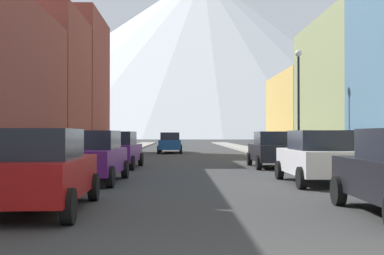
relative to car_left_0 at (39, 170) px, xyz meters
name	(u,v)px	position (x,y,z in m)	size (l,w,h in m)	color
sidewalk_left	(110,154)	(-2.45, 28.54, -0.82)	(2.50, 100.00, 0.15)	gray
sidewalk_right	(268,154)	(10.05, 28.54, -0.82)	(2.50, 100.00, 0.15)	gray
storefront_left_2	(16,88)	(-8.16, 23.31, 3.87)	(9.21, 8.02, 9.88)	brown
storefront_left_3	(64,87)	(-7.02, 32.41, 4.84)	(6.95, 9.50, 11.84)	brown
storefront_right_3	(320,115)	(14.89, 30.88, 2.33)	(7.48, 11.43, 6.71)	#D8B259
car_left_0	(39,170)	(0.00, 0.00, 0.00)	(2.19, 4.46, 1.78)	#9E1111
car_left_1	(92,156)	(0.00, 6.41, 0.00)	(2.18, 4.45, 1.78)	#591E72
car_left_2	(118,150)	(0.00, 13.54, 0.00)	(2.24, 4.48, 1.78)	#591E72
car_right_1	(317,157)	(7.60, 5.71, 0.00)	(2.06, 4.40, 1.78)	silver
car_right_2	(273,149)	(7.60, 13.62, 0.00)	(2.11, 4.42, 1.78)	black
car_driving_0	(170,143)	(2.20, 31.97, 0.00)	(2.06, 4.40, 1.78)	#19478C
car_driving_1	(171,142)	(2.20, 34.02, 0.00)	(2.06, 4.40, 1.78)	#B28419
pedestrian_0	(344,153)	(10.05, 10.29, -0.05)	(0.36, 0.36, 1.54)	navy
pedestrian_1	(85,147)	(-2.45, 17.94, 0.03)	(0.36, 0.36, 1.69)	brown
streetlamp_right	(299,89)	(9.15, 14.67, 3.09)	(0.36, 0.36, 5.86)	black
mountain_backdrop	(203,54)	(15.62, 253.54, 43.24)	(242.35, 242.35, 88.27)	silver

